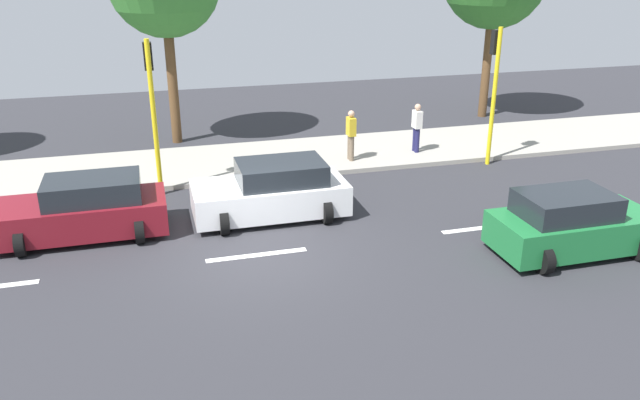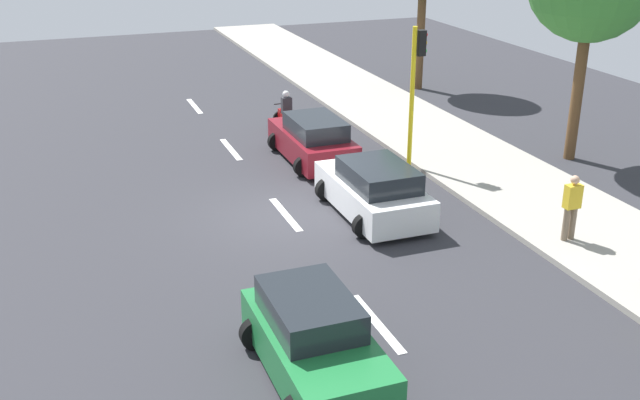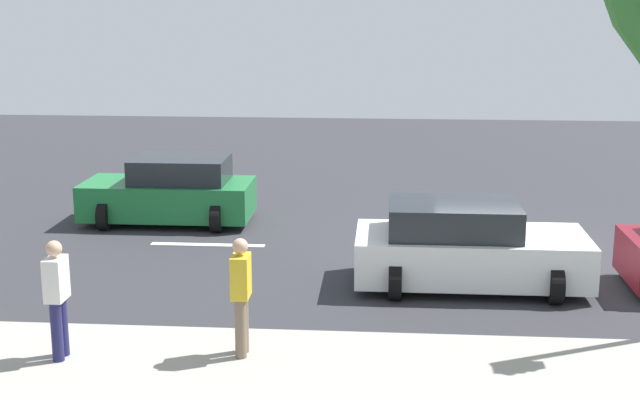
{
  "view_description": "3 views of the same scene",
  "coord_description": "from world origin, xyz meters",
  "views": [
    {
      "loc": [
        -13.4,
        2.15,
        6.72
      ],
      "look_at": [
        -0.07,
        -1.53,
        1.27
      ],
      "focal_mm": 35.66,
      "sensor_mm": 36.0,
      "label": 1
    },
    {
      "loc": [
        -5.78,
        -18.12,
        8.18
      ],
      "look_at": [
        0.36,
        -1.72,
        1.03
      ],
      "focal_mm": 42.56,
      "sensor_mm": 36.0,
      "label": 2
    },
    {
      "loc": [
        17.3,
        -2.3,
        5.03
      ],
      "look_at": [
        0.99,
        -3.57,
        1.24
      ],
      "focal_mm": 48.95,
      "sensor_mm": 36.0,
      "label": 3
    }
  ],
  "objects": [
    {
      "name": "pedestrian_near_signal",
      "position": [
        5.98,
        -4.27,
        1.06
      ],
      "size": [
        0.4,
        0.24,
        1.69
      ],
      "color": "#72604C",
      "rests_on": "sidewalk"
    },
    {
      "name": "lane_stripe_far_south",
      "position": [
        0.0,
        12.0,
        0.01
      ],
      "size": [
        0.2,
        2.4,
        0.01
      ],
      "primitive_type": "cube",
      "color": "white",
      "rests_on": "ground"
    },
    {
      "name": "ground_plane",
      "position": [
        0.0,
        0.0,
        -0.05
      ],
      "size": [
        40.0,
        60.0,
        0.1
      ],
      "primitive_type": "cube",
      "color": "#2D2D33"
    },
    {
      "name": "sidewalk",
      "position": [
        7.0,
        0.0,
        0.07
      ],
      "size": [
        4.0,
        60.0,
        0.15
      ],
      "primitive_type": "cube",
      "color": "#9E998E",
      "rests_on": "ground"
    },
    {
      "name": "car_green",
      "position": [
        -1.8,
        -7.2,
        0.71
      ],
      "size": [
        2.14,
        3.82,
        1.52
      ],
      "color": "#1E7238",
      "rests_on": "ground"
    },
    {
      "name": "motorcycle",
      "position": [
        2.44,
        7.39,
        0.64
      ],
      "size": [
        0.6,
        1.3,
        1.53
      ],
      "color": "black",
      "rests_on": "ground"
    },
    {
      "name": "lane_stripe_north",
      "position": [
        0.0,
        -6.0,
        0.01
      ],
      "size": [
        0.2,
        2.4,
        0.01
      ],
      "primitive_type": "cube",
      "color": "white",
      "rests_on": "ground"
    },
    {
      "name": "car_white",
      "position": [
        2.25,
        -0.85,
        0.71
      ],
      "size": [
        2.29,
        4.08,
        1.52
      ],
      "color": "white",
      "rests_on": "ground"
    },
    {
      "name": "car_maroon",
      "position": [
        2.23,
        3.91,
        0.71
      ],
      "size": [
        2.18,
        4.1,
        1.52
      ],
      "color": "maroon",
      "rests_on": "ground"
    },
    {
      "name": "lane_stripe_south",
      "position": [
        0.0,
        6.0,
        0.01
      ],
      "size": [
        0.2,
        2.4,
        0.01
      ],
      "primitive_type": "cube",
      "color": "white",
      "rests_on": "ground"
    },
    {
      "name": "lane_stripe_mid",
      "position": [
        0.0,
        0.0,
        0.01
      ],
      "size": [
        0.2,
        2.4,
        0.01
      ],
      "primitive_type": "cube",
      "color": "white",
      "rests_on": "ground"
    },
    {
      "name": "traffic_light_corner",
      "position": [
        4.85,
        2.0,
        2.93
      ],
      "size": [
        0.49,
        0.24,
        4.5
      ],
      "color": "yellow",
      "rests_on": "ground"
    }
  ]
}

